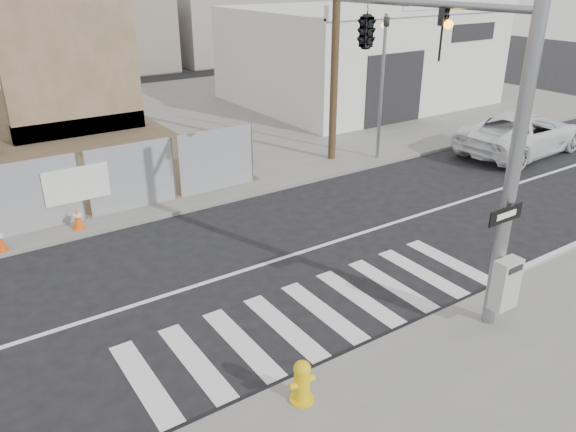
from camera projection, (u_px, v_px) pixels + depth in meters
ground at (262, 265)px, 13.93m from camera, size 100.00×100.00×0.00m
sidewalk_far at (94, 135)px, 24.52m from camera, size 50.00×20.00×0.12m
signal_pole at (410, 71)px, 11.72m from camera, size 0.96×5.87×7.00m
far_signal_pole at (383, 68)px, 20.10m from camera, size 0.16×0.20×5.60m
concrete_wall_right at (70, 58)px, 22.98m from camera, size 5.50×1.30×8.00m
auto_shop at (357, 54)px, 29.89m from camera, size 12.00×10.20×5.95m
utility_pole_right at (336, 17)px, 19.32m from camera, size 1.60×0.28×10.00m
fire_hydrant at (302, 381)px, 9.25m from camera, size 0.50×0.48×0.79m
suv at (522, 133)px, 22.03m from camera, size 6.05×3.09×1.64m
traffic_cone_d at (78, 218)px, 15.48m from camera, size 0.35×0.35×0.62m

